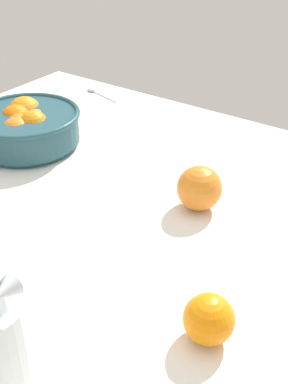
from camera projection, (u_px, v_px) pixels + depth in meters
ground_plane at (137, 220)px, 94.46cm from camera, size 139.01×103.70×3.00cm
fruit_bowl at (26, 126)px, 115.26cm from camera, size 25.74×25.74×9.88cm
loose_orange_0 at (199, 188)px, 93.27cm from camera, size 8.68×8.68×8.68cm
loose_orange_1 at (209, 319)px, 66.55cm from camera, size 7.17×7.17×7.17cm
spoon at (97, 92)px, 145.78cm from camera, size 13.59×4.70×1.00cm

